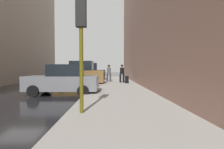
{
  "coord_description": "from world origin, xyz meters",
  "views": [
    {
      "loc": [
        5.36,
        -10.54,
        1.56
      ],
      "look_at": [
        5.7,
        7.83,
        0.92
      ],
      "focal_mm": 28.0,
      "sensor_mm": 36.0,
      "label": 1
    }
  ],
  "objects_px": {
    "parked_gray_coupe": "(63,80)",
    "parked_bronze_suv": "(80,74)",
    "rolling_suitcase": "(127,80)",
    "pedestrian_with_fedora": "(122,73)",
    "pedestrian_with_beanie": "(109,72)",
    "parked_black_suv": "(88,72)",
    "fire_hydrant": "(97,82)",
    "traffic_light": "(81,30)"
  },
  "relations": [
    {
      "from": "parked_gray_coupe",
      "to": "pedestrian_with_beanie",
      "type": "bearing_deg",
      "value": 71.54
    },
    {
      "from": "parked_gray_coupe",
      "to": "rolling_suitcase",
      "type": "xyz_separation_m",
      "value": [
        4.44,
        6.2,
        -0.36
      ]
    },
    {
      "from": "parked_bronze_suv",
      "to": "fire_hydrant",
      "type": "distance_m",
      "value": 3.42
    },
    {
      "from": "fire_hydrant",
      "to": "rolling_suitcase",
      "type": "height_order",
      "value": "rolling_suitcase"
    },
    {
      "from": "parked_gray_coupe",
      "to": "fire_hydrant",
      "type": "distance_m",
      "value": 3.78
    },
    {
      "from": "parked_gray_coupe",
      "to": "parked_black_suv",
      "type": "height_order",
      "value": "parked_black_suv"
    },
    {
      "from": "parked_gray_coupe",
      "to": "pedestrian_with_beanie",
      "type": "distance_m",
      "value": 8.61
    },
    {
      "from": "parked_bronze_suv",
      "to": "traffic_light",
      "type": "bearing_deg",
      "value": -80.53
    },
    {
      "from": "parked_gray_coupe",
      "to": "rolling_suitcase",
      "type": "height_order",
      "value": "parked_gray_coupe"
    },
    {
      "from": "parked_black_suv",
      "to": "parked_bronze_suv",
      "type": "bearing_deg",
      "value": -90.0
    },
    {
      "from": "parked_bronze_suv",
      "to": "parked_black_suv",
      "type": "relative_size",
      "value": 1.0
    },
    {
      "from": "parked_bronze_suv",
      "to": "pedestrian_with_fedora",
      "type": "height_order",
      "value": "parked_bronze_suv"
    },
    {
      "from": "pedestrian_with_beanie",
      "to": "rolling_suitcase",
      "type": "xyz_separation_m",
      "value": [
        1.72,
        -1.96,
        -0.65
      ]
    },
    {
      "from": "pedestrian_with_fedora",
      "to": "rolling_suitcase",
      "type": "relative_size",
      "value": 1.71
    },
    {
      "from": "traffic_light",
      "to": "pedestrian_with_fedora",
      "type": "distance_m",
      "value": 12.21
    },
    {
      "from": "traffic_light",
      "to": "pedestrian_with_fedora",
      "type": "bearing_deg",
      "value": 79.62
    },
    {
      "from": "parked_gray_coupe",
      "to": "rolling_suitcase",
      "type": "distance_m",
      "value": 7.64
    },
    {
      "from": "fire_hydrant",
      "to": "parked_gray_coupe",
      "type": "bearing_deg",
      "value": -118.61
    },
    {
      "from": "parked_gray_coupe",
      "to": "fire_hydrant",
      "type": "xyz_separation_m",
      "value": [
        1.8,
        3.31,
        -0.35
      ]
    },
    {
      "from": "pedestrian_with_fedora",
      "to": "pedestrian_with_beanie",
      "type": "xyz_separation_m",
      "value": [
        -1.31,
        1.21,
        0.0
      ]
    },
    {
      "from": "parked_black_suv",
      "to": "pedestrian_with_beanie",
      "type": "relative_size",
      "value": 2.62
    },
    {
      "from": "traffic_light",
      "to": "pedestrian_with_beanie",
      "type": "height_order",
      "value": "traffic_light"
    },
    {
      "from": "parked_black_suv",
      "to": "fire_hydrant",
      "type": "xyz_separation_m",
      "value": [
        1.8,
        -8.75,
        -0.54
      ]
    },
    {
      "from": "fire_hydrant",
      "to": "traffic_light",
      "type": "bearing_deg",
      "value": -89.65
    },
    {
      "from": "parked_black_suv",
      "to": "rolling_suitcase",
      "type": "bearing_deg",
      "value": -52.79
    },
    {
      "from": "parked_bronze_suv",
      "to": "pedestrian_with_fedora",
      "type": "relative_size",
      "value": 2.63
    },
    {
      "from": "traffic_light",
      "to": "parked_bronze_suv",
      "type": "bearing_deg",
      "value": 99.47
    },
    {
      "from": "traffic_light",
      "to": "pedestrian_with_beanie",
      "type": "distance_m",
      "value": 13.24
    },
    {
      "from": "fire_hydrant",
      "to": "traffic_light",
      "type": "xyz_separation_m",
      "value": [
        0.05,
        -8.26,
        2.26
      ]
    },
    {
      "from": "parked_black_suv",
      "to": "traffic_light",
      "type": "bearing_deg",
      "value": -83.78
    },
    {
      "from": "parked_gray_coupe",
      "to": "pedestrian_with_fedora",
      "type": "bearing_deg",
      "value": 59.87
    },
    {
      "from": "parked_bronze_suv",
      "to": "rolling_suitcase",
      "type": "distance_m",
      "value": 4.48
    },
    {
      "from": "rolling_suitcase",
      "to": "parked_gray_coupe",
      "type": "bearing_deg",
      "value": -125.61
    },
    {
      "from": "parked_gray_coupe",
      "to": "parked_bronze_suv",
      "type": "bearing_deg",
      "value": 90.0
    },
    {
      "from": "parked_black_suv",
      "to": "rolling_suitcase",
      "type": "height_order",
      "value": "parked_black_suv"
    },
    {
      "from": "parked_bronze_suv",
      "to": "parked_black_suv",
      "type": "xyz_separation_m",
      "value": [
        0.0,
        5.89,
        0.0
      ]
    },
    {
      "from": "traffic_light",
      "to": "pedestrian_with_fedora",
      "type": "xyz_separation_m",
      "value": [
        2.18,
        11.9,
        -1.62
      ]
    },
    {
      "from": "parked_gray_coupe",
      "to": "parked_bronze_suv",
      "type": "xyz_separation_m",
      "value": [
        -0.0,
        6.17,
        0.18
      ]
    },
    {
      "from": "parked_gray_coupe",
      "to": "rolling_suitcase",
      "type": "bearing_deg",
      "value": 54.39
    },
    {
      "from": "parked_black_suv",
      "to": "fire_hydrant",
      "type": "distance_m",
      "value": 8.95
    },
    {
      "from": "parked_bronze_suv",
      "to": "pedestrian_with_fedora",
      "type": "bearing_deg",
      "value": 11.02
    },
    {
      "from": "fire_hydrant",
      "to": "pedestrian_with_beanie",
      "type": "relative_size",
      "value": 0.4
    }
  ]
}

